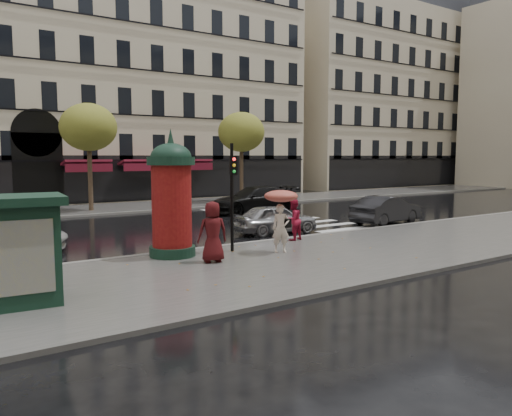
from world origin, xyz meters
TOP-DOWN VIEW (x-y plane):
  - ground at (0.00, 0.00)m, footprint 160.00×160.00m
  - near_sidewalk at (0.00, -0.50)m, footprint 90.00×7.00m
  - far_sidewalk at (0.00, 19.00)m, footprint 90.00×6.00m
  - near_kerb at (0.00, 3.00)m, footprint 90.00×0.25m
  - far_kerb at (0.00, 16.00)m, footprint 90.00×0.25m
  - zebra_crossing at (6.00, 9.60)m, footprint 3.60×11.75m
  - bldg_far_corner at (6.00, 30.00)m, footprint 26.00×14.00m
  - bldg_far_right at (34.00, 30.00)m, footprint 24.00×14.00m
  - tree_far_left at (-2.00, 18.00)m, footprint 3.40×3.40m
  - tree_far_right at (9.00, 18.00)m, footprint 3.40×3.40m
  - woman_umbrella at (-0.43, 0.68)m, footprint 1.17×1.17m
  - woman_red at (1.47, 2.40)m, footprint 0.91×0.77m
  - man_burgundy at (-3.18, 0.61)m, footprint 1.06×0.82m
  - morris_column at (-3.81, 2.24)m, footprint 1.58×1.58m
  - traffic_light at (-1.75, 1.73)m, footprint 0.27×0.37m
  - newsstand at (-9.00, -0.83)m, footprint 2.20×1.91m
  - car_silver at (2.41, 4.85)m, footprint 3.99×1.96m
  - car_darkgrey at (8.99, 4.20)m, footprint 4.51×2.10m
  - car_black at (6.15, 12.11)m, footprint 5.73×2.70m

SIDE VIEW (x-z plane):
  - ground at x=0.00m, z-range 0.00..0.00m
  - zebra_crossing at x=6.00m, z-range 0.00..0.01m
  - near_sidewalk at x=0.00m, z-range 0.00..0.12m
  - far_sidewalk at x=0.00m, z-range 0.00..0.12m
  - near_kerb at x=0.00m, z-range 0.00..0.14m
  - far_kerb at x=0.00m, z-range 0.00..0.14m
  - car_silver at x=2.41m, z-range 0.00..1.31m
  - car_darkgrey at x=8.99m, z-range 0.00..1.43m
  - car_black at x=6.15m, z-range 0.00..1.62m
  - woman_red at x=1.47m, z-range 0.12..1.76m
  - man_burgundy at x=-3.18m, z-range 0.12..2.05m
  - newsstand at x=-9.00m, z-range 0.16..2.61m
  - woman_umbrella at x=-0.43m, z-range 0.48..2.72m
  - morris_column at x=-3.81m, z-range 0.03..4.27m
  - traffic_light at x=-1.75m, z-range 0.52..4.29m
  - tree_far_left at x=-2.00m, z-range 1.85..8.49m
  - tree_far_right at x=9.00m, z-range 1.85..8.49m
  - bldg_far_corner at x=6.00m, z-range -0.14..22.76m
  - bldg_far_right at x=34.00m, z-range -0.14..22.76m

